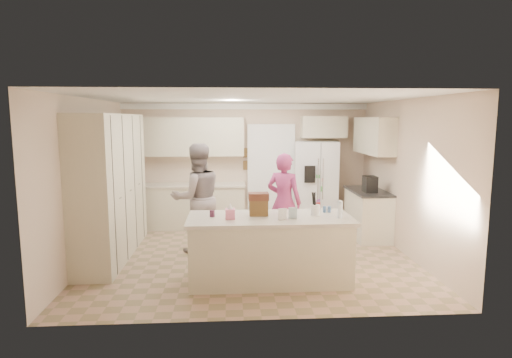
{
  "coord_description": "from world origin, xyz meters",
  "views": [
    {
      "loc": [
        -0.36,
        -6.89,
        2.28
      ],
      "look_at": [
        0.1,
        0.35,
        1.25
      ],
      "focal_mm": 30.0,
      "sensor_mm": 36.0,
      "label": 1
    }
  ],
  "objects": [
    {
      "name": "water_bottle",
      "position": [
        1.15,
        -1.25,
        1.04
      ],
      "size": [
        0.07,
        0.07,
        0.24
      ],
      "primitive_type": "cylinder",
      "color": "silver",
      "rests_on": "island_top"
    },
    {
      "name": "doorway_opening",
      "position": [
        0.55,
        2.28,
        1.05
      ],
      "size": [
        0.9,
        0.06,
        2.1
      ],
      "primitive_type": "cube",
      "color": "black",
      "rests_on": "floor"
    },
    {
      "name": "island_base",
      "position": [
        0.2,
        -1.1,
        0.44
      ],
      "size": [
        2.2,
        0.9,
        0.88
      ],
      "primitive_type": "cube",
      "color": "beige",
      "rests_on": "floor"
    },
    {
      "name": "fridge_handle_r",
      "position": [
        1.56,
        1.67,
        1.05
      ],
      "size": [
        0.02,
        0.02,
        0.85
      ],
      "primitive_type": "cylinder",
      "color": "silver",
      "rests_on": "refrigerator"
    },
    {
      "name": "utensil_crock",
      "position": [
        0.85,
        -1.05,
        1.0
      ],
      "size": [
        0.13,
        0.13,
        0.15
      ],
      "primitive_type": "cylinder",
      "color": "white",
      "rests_on": "island_top"
    },
    {
      "name": "doorway_casing",
      "position": [
        0.55,
        2.24,
        1.05
      ],
      "size": [
        1.02,
        0.03,
        2.22
      ],
      "primitive_type": "cube",
      "color": "white",
      "rests_on": "floor"
    },
    {
      "name": "fridge_magnets",
      "position": [
        1.51,
        1.68,
        0.9
      ],
      "size": [
        0.76,
        0.02,
        1.44
      ],
      "primitive_type": null,
      "color": "tan",
      "rests_on": "refrigerator"
    },
    {
      "name": "right_countertop",
      "position": [
        2.29,
        1.0,
        0.9
      ],
      "size": [
        0.63,
        1.24,
        0.04
      ],
      "primitive_type": "cube",
      "color": "#2D2B28",
      "rests_on": "right_base_cab"
    },
    {
      "name": "pantry_bank",
      "position": [
        -2.3,
        0.2,
        1.18
      ],
      "size": [
        0.6,
        2.6,
        2.35
      ],
      "primitive_type": "cube",
      "color": "beige",
      "rests_on": "floor"
    },
    {
      "name": "ceiling",
      "position": [
        0.0,
        0.0,
        2.61
      ],
      "size": [
        5.2,
        4.6,
        0.02
      ],
      "primitive_type": "cube",
      "color": "white",
      "rests_on": "wall_back"
    },
    {
      "name": "refrigerator",
      "position": [
        1.51,
        2.04,
        0.9
      ],
      "size": [
        1.02,
        0.86,
        1.8
      ],
      "primitive_type": "cube",
      "rotation": [
        0.0,
        0.0,
        -0.19
      ],
      "color": "white",
      "rests_on": "floor"
    },
    {
      "name": "wall_right",
      "position": [
        2.61,
        0.0,
        1.3
      ],
      "size": [
        0.02,
        4.6,
        2.6
      ],
      "primitive_type": "cube",
      "color": "beige",
      "rests_on": "ground"
    },
    {
      "name": "crown_back",
      "position": [
        0.0,
        2.26,
        2.53
      ],
      "size": [
        5.2,
        0.08,
        0.12
      ],
      "primitive_type": "cube",
      "color": "white",
      "rests_on": "wall_back"
    },
    {
      "name": "island_top",
      "position": [
        0.2,
        -1.1,
        0.9
      ],
      "size": [
        2.28,
        0.96,
        0.05
      ],
      "primitive_type": "cube",
      "color": "beige",
      "rests_on": "island_base"
    },
    {
      "name": "dollhouse_roof",
      "position": [
        0.05,
        -1.0,
        1.2
      ],
      "size": [
        0.28,
        0.2,
        0.1
      ],
      "primitive_type": "cube",
      "color": "#592D1E",
      "rests_on": "dollhouse_body"
    },
    {
      "name": "wall_frame_upper",
      "position": [
        0.02,
        2.27,
        1.55
      ],
      "size": [
        0.15,
        0.02,
        0.2
      ],
      "primitive_type": "cube",
      "color": "brown",
      "rests_on": "wall_back"
    },
    {
      "name": "back_upper_cab",
      "position": [
        -1.15,
        2.12,
        1.9
      ],
      "size": [
        2.2,
        0.35,
        0.8
      ],
      "primitive_type": "cube",
      "color": "beige",
      "rests_on": "wall_back"
    },
    {
      "name": "right_base_cab",
      "position": [
        2.3,
        1.0,
        0.44
      ],
      "size": [
        0.6,
        1.2,
        0.88
      ],
      "primitive_type": "cube",
      "color": "beige",
      "rests_on": "floor"
    },
    {
      "name": "greeting_card_b",
      "position": [
        0.5,
        -1.25,
        1.01
      ],
      "size": [
        0.12,
        0.05,
        0.16
      ],
      "primitive_type": "cube",
      "rotation": [
        0.15,
        0.0,
        -0.1
      ],
      "color": "silver",
      "rests_on": "island_top"
    },
    {
      "name": "wall_left",
      "position": [
        -2.61,
        0.0,
        1.3
      ],
      "size": [
        0.02,
        4.6,
        2.6
      ],
      "primitive_type": "cube",
      "color": "beige",
      "rests_on": "ground"
    },
    {
      "name": "teen_girl",
      "position": [
        0.58,
        0.32,
        0.85
      ],
      "size": [
        0.74,
        0.66,
        1.7
      ],
      "primitive_type": "imported",
      "rotation": [
        0.0,
        0.0,
        2.64
      ],
      "color": "#B2356E",
      "rests_on": "floor"
    },
    {
      "name": "tissue_box",
      "position": [
        -0.35,
        -1.2,
        1.0
      ],
      "size": [
        0.13,
        0.13,
        0.14
      ],
      "primitive_type": "cube",
      "color": "pink",
      "rests_on": "island_top"
    },
    {
      "name": "right_upper_cab",
      "position": [
        2.43,
        1.2,
        1.95
      ],
      "size": [
        0.35,
        1.5,
        0.7
      ],
      "primitive_type": "cube",
      "color": "beige",
      "rests_on": "wall_right"
    },
    {
      "name": "wall_back",
      "position": [
        0.0,
        2.31,
        1.3
      ],
      "size": [
        5.2,
        0.02,
        2.6
      ],
      "primitive_type": "cube",
      "color": "beige",
      "rests_on": "ground"
    },
    {
      "name": "teen_boy",
      "position": [
        -0.91,
        0.34,
        0.93
      ],
      "size": [
        1.1,
        0.98,
        1.86
      ],
      "primitive_type": "imported",
      "rotation": [
        0.0,
        0.0,
        3.5
      ],
      "color": "gray",
      "rests_on": "floor"
    },
    {
      "name": "wall_frame_lower",
      "position": [
        0.02,
        2.27,
        1.28
      ],
      "size": [
        0.15,
        0.02,
        0.2
      ],
      "primitive_type": "cube",
      "color": "brown",
      "rests_on": "wall_back"
    },
    {
      "name": "back_countertop",
      "position": [
        -1.15,
        1.99,
        0.9
      ],
      "size": [
        2.24,
        0.63,
        0.04
      ],
      "primitive_type": "cube",
      "color": "beige",
      "rests_on": "back_base_cab"
    },
    {
      "name": "floor",
      "position": [
        0.0,
        0.0,
        -0.01
      ],
      "size": [
        5.2,
        4.6,
        0.02
      ],
      "primitive_type": "cube",
      "color": "#A47E66",
      "rests_on": "ground"
    },
    {
      "name": "greeting_card_a",
      "position": [
        0.35,
        -1.3,
        1.01
      ],
      "size": [
        0.12,
        0.06,
        0.16
      ],
      "primitive_type": "cube",
      "rotation": [
        0.15,
        0.0,
        0.2
      ],
      "color": "white",
      "rests_on": "island_top"
    },
    {
      "name": "coffee_maker",
      "position": [
        2.25,
        0.8,
        1.07
      ],
      "size": [
        0.22,
        0.28,
        0.3
      ],
      "primitive_type": "cube",
      "color": "black",
      "rests_on": "right_countertop"
    },
    {
      "name": "tissue_plume",
      "position": [
        -0.35,
        -1.2,
        1.1
      ],
      "size": [
        0.08,
        0.08,
        0.08
      ],
      "primitive_type": "cone",
      "color": "white",
      "rests_on": "tissue_box"
    },
    {
      "name": "over_fridge_cab",
      "position": [
        1.65,
        2.12,
        2.1
      ],
      "size": [
        0.95,
        0.35,
        0.45
      ],
      "primitive_type": "cube",
      "color": "beige",
      "rests_on": "wall_back"
    },
    {
      "name": "shaker_pepper",
      "position": [
        1.09,
        -0.88,
        0.97
      ],
      "size": [
        0.05,
        0.05,
        0.09
      ],
      "primitive_type": "cylinder",
      "color": "#3E6292",
      "rests_on": "island_top"
    },
    {
      "name": "shaker_salt",
      "position": [
        1.02,
        -0.88,
        0.97
      ],
      "size": [
        0.05,
        0.05,
        0.09
      ],
      "primitive_type": "cylinder",
      "color": "#3E6292",
      "rests_on": "island_top"
    },
    {
      "name": "fridge_seam",
      "position": [
        1.51,
        1.68,
        0.9
      ],
      "size": [
        0.02,
        0.02,
        1.78
      ],
      "primitive_type": "cube",
      "color": "gray",
      "rests_on": "refrigerator"
    },
    {
      "name": "back_base_cab",
      "position": [
        -1.15,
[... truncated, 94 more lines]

